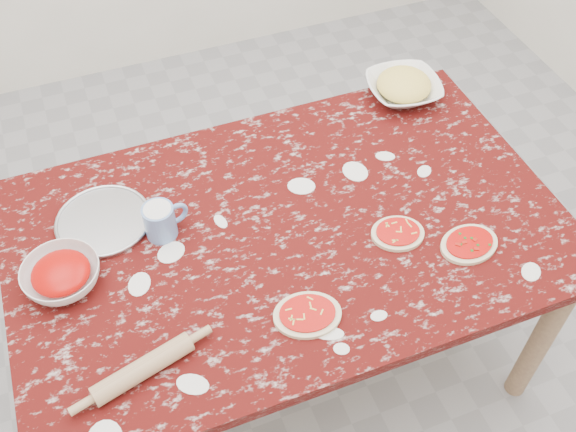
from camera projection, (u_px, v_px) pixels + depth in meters
The scene contains 10 objects.
ground at pixel (288, 355), 2.47m from camera, with size 4.00×4.00×0.00m, color gray.
worktable at pixel (288, 245), 1.97m from camera, with size 1.60×1.00×0.75m.
pizza_tray at pixel (104, 221), 1.91m from camera, with size 0.27×0.27×0.01m, color #B2B2B7.
sauce_bowl at pixel (62, 276), 1.75m from camera, with size 0.21×0.21×0.07m, color white.
cheese_bowl at pixel (403, 89), 2.28m from camera, with size 0.25×0.25×0.06m, color white.
flour_mug at pixel (161, 220), 1.85m from camera, with size 0.13×0.09×0.11m.
pizza_left at pixel (307, 315), 1.70m from camera, with size 0.20×0.17×0.02m.
pizza_mid at pixel (398, 233), 1.88m from camera, with size 0.18×0.16×0.02m.
pizza_right at pixel (469, 244), 1.85m from camera, with size 0.19×0.15×0.02m.
rolling_pin at pixel (143, 369), 1.58m from camera, with size 0.05×0.05×0.26m, color tan.
Camera 1 is at (-0.44, -1.14, 2.21)m, focal length 40.93 mm.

